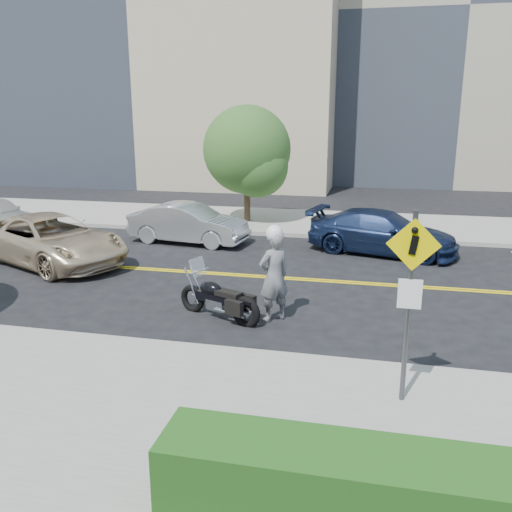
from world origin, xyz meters
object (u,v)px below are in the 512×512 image
object	(u,v)px
pedestrian_sign	(410,290)
parked_car_silver	(188,223)
motorcyclist	(274,274)
motorcycle	(219,291)
suv	(50,240)
parked_car_blue	(382,232)

from	to	relation	value
pedestrian_sign	parked_car_silver	bearing A→B (deg)	125.47
parked_car_silver	motorcyclist	bearing A→B (deg)	-139.21
pedestrian_sign	motorcycle	size ratio (longest dim) A/B	1.40
motorcycle	parked_car_silver	bearing A→B (deg)	137.31
motorcyclist	suv	world-z (taller)	motorcyclist
pedestrian_sign	motorcyclist	xyz separation A→B (m)	(-2.64, 3.19, -0.88)
pedestrian_sign	parked_car_silver	xyz separation A→B (m)	(-6.92, 9.71, -1.27)
suv	pedestrian_sign	bearing A→B (deg)	-97.82
suv	parked_car_silver	distance (m)	4.68
motorcyclist	parked_car_blue	distance (m)	6.94
motorcycle	parked_car_blue	world-z (taller)	parked_car_blue
suv	parked_car_blue	xyz separation A→B (m)	(9.80, 3.44, -0.04)
pedestrian_sign	motorcycle	bearing A→B (deg)	141.69
motorcycle	motorcyclist	bearing A→B (deg)	29.41
pedestrian_sign	motorcycle	world-z (taller)	pedestrian_sign
pedestrian_sign	parked_car_blue	xyz separation A→B (m)	(-0.30, 9.72, -1.27)
motorcyclist	parked_car_blue	size ratio (longest dim) A/B	0.45
parked_car_silver	parked_car_blue	xyz separation A→B (m)	(6.62, 0.00, 0.01)
suv	parked_car_blue	world-z (taller)	suv
motorcycle	parked_car_silver	size ratio (longest dim) A/B	0.51
pedestrian_sign	suv	bearing A→B (deg)	148.16
motorcyclist	parked_car_silver	xyz separation A→B (m)	(-4.28, 6.52, -0.39)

